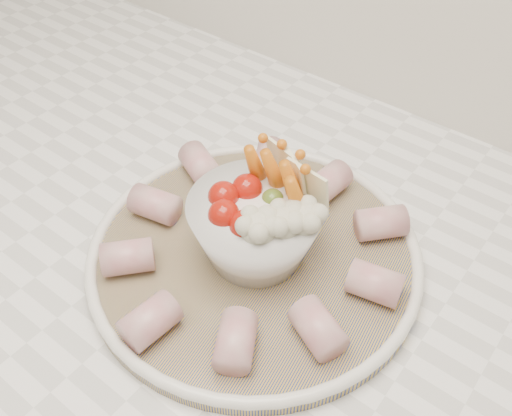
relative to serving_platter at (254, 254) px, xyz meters
The scene contains 3 objects.
serving_platter is the anchor object (origin of this frame).
veggie_bowl 0.05m from the serving_platter, ahead, with size 0.13×0.13×0.11m.
cured_meat_rolls 0.02m from the serving_platter, 144.31° to the left, with size 0.30×0.30×0.03m.
Camera 1 is at (0.17, 1.11, 1.37)m, focal length 40.00 mm.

